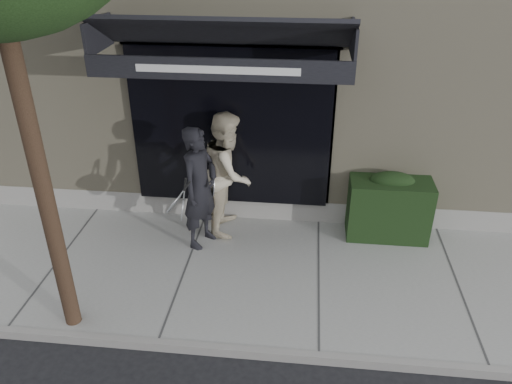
# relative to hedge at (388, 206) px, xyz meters

# --- Properties ---
(ground) EXTENTS (80.00, 80.00, 0.00)m
(ground) POSITION_rel_hedge_xyz_m (-1.10, -1.25, -0.66)
(ground) COLOR black
(ground) RESTS_ON ground
(sidewalk) EXTENTS (20.00, 3.00, 0.12)m
(sidewalk) POSITION_rel_hedge_xyz_m (-1.10, -1.25, -0.60)
(sidewalk) COLOR gray
(sidewalk) RESTS_ON ground
(curb) EXTENTS (20.00, 0.10, 0.14)m
(curb) POSITION_rel_hedge_xyz_m (-1.10, -2.80, -0.59)
(curb) COLOR gray
(curb) RESTS_ON ground
(building_facade) EXTENTS (14.30, 8.04, 5.64)m
(building_facade) POSITION_rel_hedge_xyz_m (-1.11, 3.71, 2.08)
(building_facade) COLOR tan
(building_facade) RESTS_ON ground
(hedge) EXTENTS (1.30, 0.70, 1.14)m
(hedge) POSITION_rel_hedge_xyz_m (0.00, 0.00, 0.00)
(hedge) COLOR black
(hedge) RESTS_ON sidewalk
(pedestrian_front) EXTENTS (0.81, 0.97, 1.99)m
(pedestrian_front) POSITION_rel_hedge_xyz_m (-2.98, -0.57, 0.45)
(pedestrian_front) COLOR black
(pedestrian_front) RESTS_ON sidewalk
(pedestrian_back) EXTENTS (0.79, 1.00, 2.05)m
(pedestrian_back) POSITION_rel_hedge_xyz_m (-2.61, -0.05, 0.48)
(pedestrian_back) COLOR beige
(pedestrian_back) RESTS_ON sidewalk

